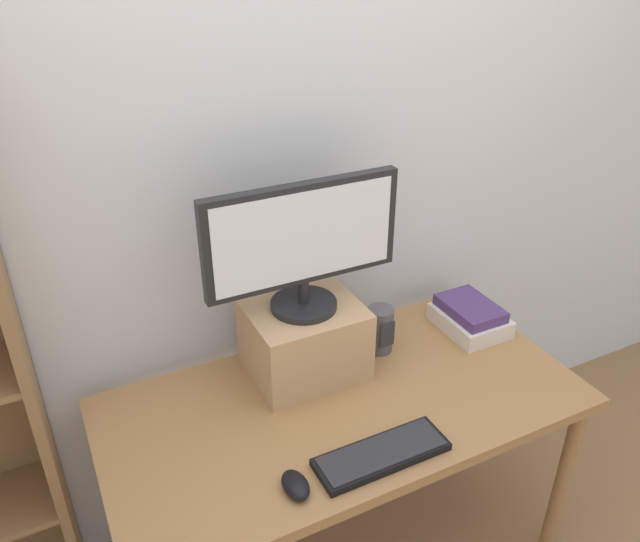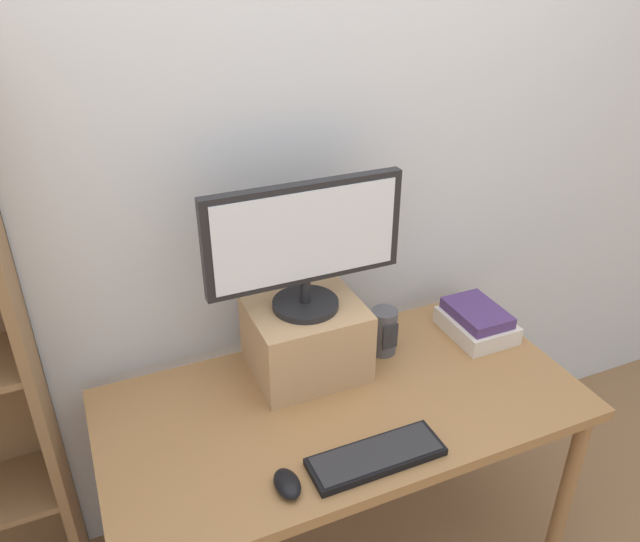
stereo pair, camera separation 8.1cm
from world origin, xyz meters
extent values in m
cube|color=silver|center=(0.00, 0.46, 1.30)|extent=(7.00, 0.08, 2.60)
cube|color=#9E7042|center=(0.00, 0.00, 0.69)|extent=(1.44, 0.72, 0.04)
cylinder|color=#9E7042|center=(0.67, -0.31, 0.34)|extent=(0.05, 0.05, 0.67)
cylinder|color=#9E7042|center=(-0.67, 0.31, 0.34)|extent=(0.05, 0.05, 0.67)
cylinder|color=#9E7042|center=(0.67, 0.31, 0.34)|extent=(0.05, 0.05, 0.67)
cube|color=olive|center=(-0.83, 0.28, 0.92)|extent=(0.03, 0.28, 1.84)
cube|color=tan|center=(-0.05, 0.18, 0.83)|extent=(0.34, 0.29, 0.24)
cylinder|color=black|center=(-0.05, 0.18, 0.96)|extent=(0.20, 0.20, 0.02)
cylinder|color=black|center=(-0.05, 0.18, 1.00)|extent=(0.03, 0.03, 0.07)
cube|color=black|center=(-0.05, 0.18, 1.19)|extent=(0.60, 0.04, 0.31)
cube|color=silver|center=(-0.05, 0.16, 1.19)|extent=(0.55, 0.00, 0.27)
cube|color=black|center=(-0.02, -0.25, 0.72)|extent=(0.37, 0.12, 0.02)
cube|color=#28282B|center=(-0.02, -0.25, 0.73)|extent=(0.35, 0.11, 0.00)
ellipsoid|color=black|center=(-0.28, -0.25, 0.73)|extent=(0.06, 0.10, 0.04)
cube|color=silver|center=(0.58, 0.14, 0.74)|extent=(0.20, 0.25, 0.06)
cube|color=#4C336B|center=(0.57, 0.14, 0.79)|extent=(0.16, 0.22, 0.04)
cylinder|color=#4C4C51|center=(0.23, 0.17, 0.79)|extent=(0.09, 0.09, 0.16)
cube|color=#2D2D30|center=(0.23, 0.13, 0.80)|extent=(0.05, 0.00, 0.09)
camera|label=1|loc=(-0.72, -1.27, 1.96)|focal=35.00mm
camera|label=2|loc=(-0.64, -1.30, 1.96)|focal=35.00mm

